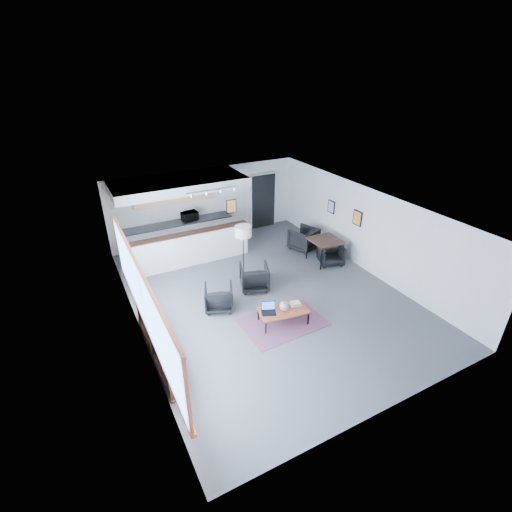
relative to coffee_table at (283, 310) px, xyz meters
name	(u,v)px	position (x,y,z in m)	size (l,w,h in m)	color
room	(267,254)	(0.24, 1.31, 0.93)	(7.02, 9.02, 2.62)	#4D4D50
window	(143,300)	(-3.23, 0.41, 1.09)	(0.10, 5.95, 1.66)	#8CBFFF
console	(159,344)	(-3.06, 0.26, -0.04)	(0.35, 3.00, 0.80)	#341B12
kitchenette	(181,214)	(-0.96, 5.02, 1.01)	(4.20, 1.96, 2.60)	white
doorway	(263,201)	(2.54, 5.73, 0.71)	(1.10, 0.12, 2.15)	black
track_light	(213,191)	(-0.35, 3.51, 2.16)	(1.60, 0.07, 0.15)	silver
wall_art_lower	(357,218)	(3.70, 1.71, 1.18)	(0.03, 0.38, 0.48)	black
wall_art_upper	(331,207)	(3.70, 3.01, 1.13)	(0.03, 0.34, 0.44)	black
kilim_rug	(283,322)	(0.00, 0.00, -0.36)	(2.09, 1.46, 0.01)	#582F45
coffee_table	(283,310)	(0.00, 0.00, 0.00)	(1.31, 0.84, 0.40)	brown
laptop	(268,309)	(-0.37, 0.10, 0.10)	(0.43, 0.40, 0.25)	black
ceramic_pot	(284,306)	(0.00, -0.05, 0.16)	(0.26, 0.26, 0.26)	gray
book_stack	(295,303)	(0.38, 0.03, 0.07)	(0.31, 0.27, 0.08)	silver
coaster	(292,312)	(0.12, -0.20, 0.03)	(0.11, 0.11, 0.01)	#E5590C
armchair_left	(219,296)	(-1.19, 1.32, 0.01)	(0.73, 0.69, 0.75)	black
armchair_right	(254,276)	(0.11, 1.78, 0.04)	(0.79, 0.74, 0.81)	black
floor_lamp	(243,233)	(0.11, 2.49, 1.10)	(0.54, 0.54, 1.69)	black
dining_table	(326,242)	(2.90, 2.15, 0.35)	(0.97, 0.97, 0.79)	#341B12
dining_chair_near	(331,255)	(2.99, 1.93, -0.05)	(0.62, 0.58, 0.64)	black
dining_chair_far	(303,239)	(2.82, 3.26, 0.00)	(0.71, 0.67, 0.73)	black
microwave	(190,215)	(-0.54, 5.46, 0.75)	(0.55, 0.30, 0.37)	black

